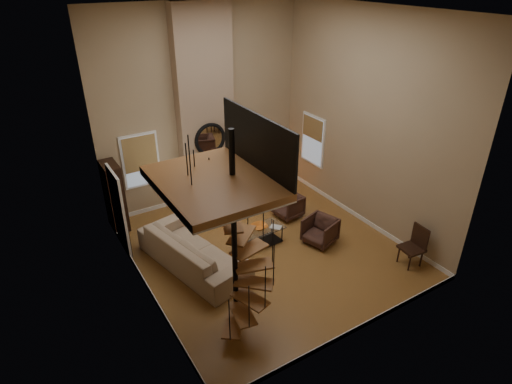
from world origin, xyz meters
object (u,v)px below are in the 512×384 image
accent_lamp (254,178)px  armchair_near (290,205)px  sofa (192,251)px  armchair_far (322,230)px  floor_lamp (173,177)px  coffee_table (260,235)px  hutch (115,196)px  side_chair (415,245)px

accent_lamp → armchair_near: bearing=-93.6°
sofa → armchair_far: size_ratio=3.98×
floor_lamp → armchair_far: bearing=-44.1°
armchair_near → coffee_table: 1.61m
sofa → floor_lamp: size_ratio=1.73×
sofa → coffee_table: bearing=-106.8°
sofa → armchair_far: bearing=-117.4°
accent_lamp → hutch: bearing=-176.6°
sofa → armchair_far: 3.28m
hutch → armchair_far: bearing=-38.6°
sofa → coffee_table: (1.79, -0.12, -0.11)m
sofa → armchair_near: sofa is taller
floor_lamp → sofa: bearing=-101.6°
armchair_far → accent_lamp: 3.61m
armchair_far → hutch: bearing=-145.9°
sofa → accent_lamp: sofa is taller
floor_lamp → accent_lamp: size_ratio=3.53×
hutch → armchair_far: 5.39m
hutch → floor_lamp: hutch is taller
coffee_table → side_chair: 3.66m
armchair_near → coffee_table: armchair_near is taller
armchair_far → floor_lamp: 4.03m
armchair_near → floor_lamp: (-2.83, 1.27, 1.06)m
floor_lamp → hutch: bearing=155.4°
accent_lamp → coffee_table: bearing=-118.3°
armchair_near → sofa: bearing=-86.2°
side_chair → floor_lamp: bearing=131.8°
armchair_far → armchair_near: bearing=161.0°
accent_lamp → side_chair: side_chair is taller
armchair_near → armchair_far: armchair_far is taller
armchair_near → floor_lamp: floor_lamp is taller
armchair_near → accent_lamp: bearing=169.3°
hutch → side_chair: bearing=-43.5°
side_chair → armchair_near: bearing=110.5°
floor_lamp → side_chair: size_ratio=1.68×
side_chair → accent_lamp: bearing=101.3°
coffee_table → armchair_far: bearing=-26.6°
accent_lamp → side_chair: size_ratio=0.48×
armchair_far → coffee_table: size_ratio=0.60×
coffee_table → accent_lamp: (1.57, 2.91, -0.03)m
armchair_near → side_chair: side_chair is taller
sofa → floor_lamp: bearing=-24.6°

